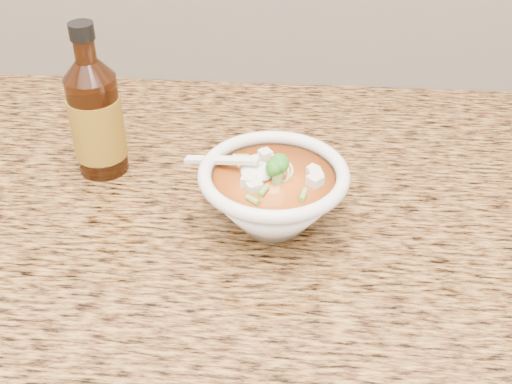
{
  "coord_description": "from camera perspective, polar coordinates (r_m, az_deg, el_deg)",
  "views": [
    {
      "loc": [
        0.11,
        1.03,
        1.38
      ],
      "look_at": [
        0.06,
        1.62,
        0.94
      ],
      "focal_mm": 45.0,
      "sensor_mm": 36.0,
      "label": 1
    }
  ],
  "objects": [
    {
      "name": "counter_slab",
      "position": [
        0.82,
        -3.95,
        -1.16
      ],
      "size": [
        4.0,
        0.68,
        0.04
      ],
      "primitive_type": "cube",
      "color": "olive",
      "rests_on": "cabinet"
    },
    {
      "name": "soup_bowl",
      "position": [
        0.74,
        1.53,
        -0.31
      ],
      "size": [
        0.19,
        0.17,
        0.1
      ],
      "rotation": [
        0.0,
        0.0,
        0.0
      ],
      "color": "white",
      "rests_on": "counter_slab"
    },
    {
      "name": "hot_sauce_bottle",
      "position": [
        0.84,
        -14.01,
        6.37
      ],
      "size": [
        0.08,
        0.08,
        0.2
      ],
      "rotation": [
        0.0,
        0.0,
        -0.14
      ],
      "color": "#3C1808",
      "rests_on": "counter_slab"
    }
  ]
}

